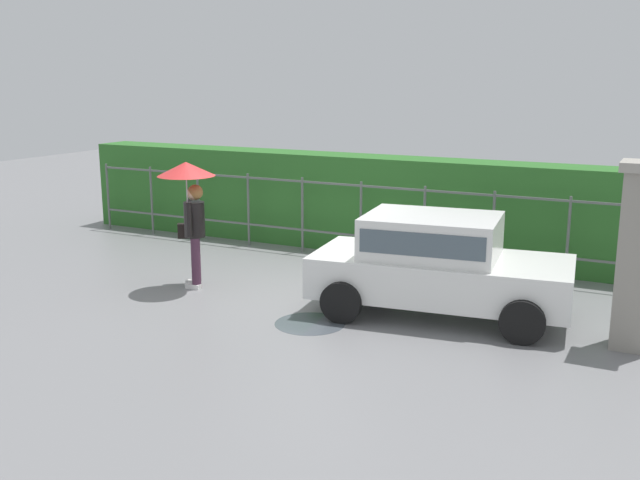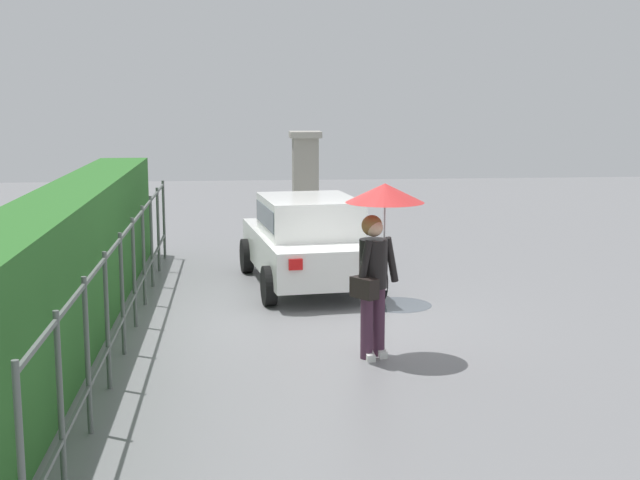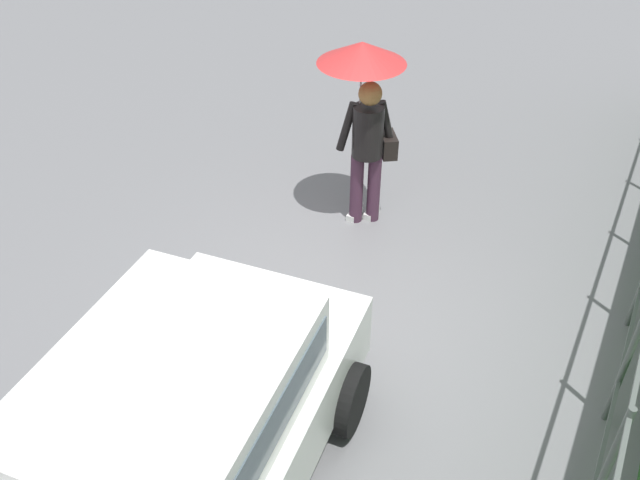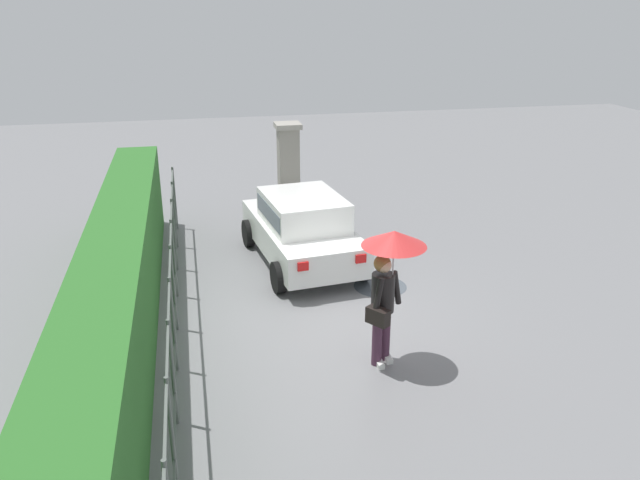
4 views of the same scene
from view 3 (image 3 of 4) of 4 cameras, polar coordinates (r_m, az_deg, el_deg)
ground_plane at (r=6.45m, az=1.37°, el=-7.50°), size 40.00×40.00×0.00m
car at (r=4.68m, az=-12.70°, el=-16.72°), size 3.89×2.22×1.48m
pedestrian at (r=7.14m, az=3.89°, el=12.29°), size 0.93×0.93×2.11m
puddle_near at (r=6.56m, az=-12.33°, el=-7.63°), size 1.01×1.01×0.00m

